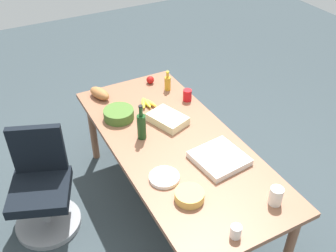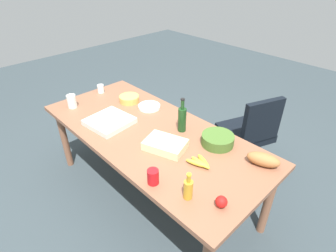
# 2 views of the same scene
# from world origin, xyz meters

# --- Properties ---
(ground_plane) EXTENTS (10.00, 10.00, 0.00)m
(ground_plane) POSITION_xyz_m (0.00, 0.00, 0.00)
(ground_plane) COLOR #333E43
(conference_table) EXTENTS (2.19, 0.98, 0.76)m
(conference_table) POSITION_xyz_m (0.00, 0.00, 0.69)
(conference_table) COLOR brown
(conference_table) RESTS_ON ground
(office_chair) EXTENTS (0.62, 0.62, 0.91)m
(office_chair) POSITION_xyz_m (-0.39, -1.06, 0.35)
(office_chair) COLOR gray
(office_chair) RESTS_ON ground
(banana_bunch) EXTENTS (0.19, 0.14, 0.04)m
(banana_bunch) POSITION_xyz_m (-0.60, 0.03, 0.79)
(banana_bunch) COLOR yellow
(banana_bunch) RESTS_ON conference_table
(paper_plate_stack) EXTENTS (0.23, 0.23, 0.03)m
(paper_plate_stack) POSITION_xyz_m (0.33, -0.27, 0.78)
(paper_plate_stack) COLOR white
(paper_plate_stack) RESTS_ON conference_table
(pizza_box) EXTENTS (0.40, 0.40, 0.05)m
(pizza_box) POSITION_xyz_m (0.35, 0.19, 0.79)
(pizza_box) COLOR silver
(pizza_box) RESTS_ON conference_table
(apple_red) EXTENTS (0.09, 0.09, 0.08)m
(apple_red) POSITION_xyz_m (-0.94, 0.23, 0.80)
(apple_red) COLOR #B51613
(apple_red) RESTS_ON conference_table
(mayo_jar) EXTENTS (0.09, 0.09, 0.13)m
(mayo_jar) POSITION_xyz_m (0.88, 0.28, 0.83)
(mayo_jar) COLOR white
(mayo_jar) RESTS_ON conference_table
(dressing_bottle) EXTENTS (0.06, 0.06, 0.20)m
(dressing_bottle) POSITION_xyz_m (-0.75, 0.32, 0.84)
(dressing_bottle) COLOR #BE8D25
(dressing_bottle) RESTS_ON conference_table
(wine_bottle) EXTENTS (0.08, 0.08, 0.31)m
(wine_bottle) POSITION_xyz_m (-0.19, -0.21, 0.88)
(wine_bottle) COLOR #183D19
(wine_bottle) RESTS_ON conference_table
(paper_cup) EXTENTS (0.08, 0.08, 0.09)m
(paper_cup) POSITION_xyz_m (0.98, -0.12, 0.81)
(paper_cup) COLOR white
(paper_cup) RESTS_ON conference_table
(sheet_cake) EXTENTS (0.37, 0.31, 0.07)m
(sheet_cake) POSITION_xyz_m (-0.27, 0.07, 0.80)
(sheet_cake) COLOR beige
(sheet_cake) RESTS_ON conference_table
(red_solo_cup) EXTENTS (0.09, 0.09, 0.11)m
(red_solo_cup) POSITION_xyz_m (-0.50, 0.40, 0.82)
(red_solo_cup) COLOR red
(red_solo_cup) RESTS_ON conference_table
(salad_bowl) EXTENTS (0.28, 0.28, 0.09)m
(salad_bowl) POSITION_xyz_m (-0.53, -0.28, 0.81)
(salad_bowl) COLOR #426527
(salad_bowl) RESTS_ON conference_table
(chip_bowl) EXTENTS (0.21, 0.21, 0.06)m
(chip_bowl) POSITION_xyz_m (0.58, -0.21, 0.80)
(chip_bowl) COLOR #DCAF50
(chip_bowl) RESTS_ON conference_table
(bread_loaf) EXTENTS (0.26, 0.19, 0.10)m
(bread_loaf) POSITION_xyz_m (-0.92, -0.31, 0.81)
(bread_loaf) COLOR #A66737
(bread_loaf) RESTS_ON conference_table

